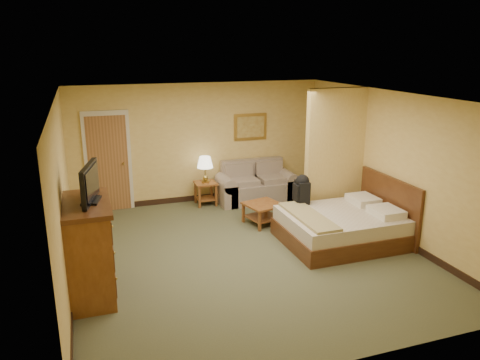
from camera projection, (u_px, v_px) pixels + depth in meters
name	position (u px, v px, depth m)	size (l,w,h in m)	color
floor	(245.00, 253.00, 7.83)	(6.00, 6.00, 0.00)	#4E5134
ceiling	(246.00, 97.00, 7.11)	(6.00, 6.00, 0.00)	white
back_wall	(199.00, 143.00, 10.20)	(5.50, 0.02, 2.60)	#DBB75D
left_wall	(63.00, 196.00, 6.61)	(0.02, 6.00, 2.60)	#DBB75D
right_wall	(391.00, 165.00, 8.33)	(0.02, 6.00, 2.60)	#DBB75D
partition	(335.00, 156.00, 8.98)	(1.20, 0.15, 2.60)	#DBB75D
door	(108.00, 162.00, 9.63)	(0.94, 0.16, 2.10)	beige
baseboard	(201.00, 197.00, 10.53)	(5.50, 0.02, 0.12)	black
loveseat	(256.00, 188.00, 10.45)	(1.75, 0.82, 0.89)	gray
side_table	(206.00, 190.00, 10.15)	(0.46, 0.46, 0.50)	brown
table_lamp	(205.00, 163.00, 9.98)	(0.35, 0.35, 0.57)	#A2883B
coffee_table	(263.00, 209.00, 9.05)	(0.78, 0.78, 0.41)	brown
wall_picture	(250.00, 127.00, 10.46)	(0.77, 0.04, 0.60)	#B78E3F
dresser	(88.00, 249.00, 6.35)	(0.67, 1.27, 1.36)	brown
tv	(90.00, 184.00, 6.13)	(0.28, 0.82, 0.51)	black
bed	(345.00, 226.00, 8.22)	(2.01, 1.71, 1.10)	#462310
backpack	(302.00, 188.00, 8.59)	(0.25, 0.33, 0.54)	black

